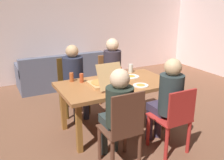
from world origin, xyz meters
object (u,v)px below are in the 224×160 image
object	(u,v)px
plate_0	(141,85)
drinking_glass_0	(72,77)
plate_1	(131,76)
drinking_glass_1	(82,78)
chair_0	(110,78)
person_0	(114,68)
chair_1	(72,83)
chair_2	(123,129)
drinking_glass_2	(131,68)
couch	(61,75)
pizza_box_0	(104,82)
drinking_glass_3	(120,71)
person_2	(118,108)
dining_table	(115,88)
person_3	(168,97)
chair_3	(173,119)
person_1	(74,75)

from	to	relation	value
plate_0	drinking_glass_0	distance (m)	1.05
plate_1	drinking_glass_1	size ratio (longest dim) A/B	1.91
chair_0	drinking_glass_0	bearing A→B (deg)	-150.56
chair_0	person_0	distance (m)	0.27
chair_1	chair_2	size ratio (longest dim) A/B	0.98
person_0	plate_1	distance (m)	0.59
drinking_glass_2	plate_0	bearing A→B (deg)	-109.17
couch	pizza_box_0	bearing A→B (deg)	-90.57
plate_1	chair_2	bearing A→B (deg)	-125.47
pizza_box_0	drinking_glass_1	xyz separation A→B (m)	(-0.24, 0.28, 0.02)
person_0	drinking_glass_3	world-z (taller)	person_0
chair_1	drinking_glass_1	world-z (taller)	chair_1
person_0	person_2	world-z (taller)	person_0
drinking_glass_0	pizza_box_0	bearing A→B (deg)	-46.69
plate_0	drinking_glass_3	xyz separation A→B (m)	(-0.01, 0.60, 0.06)
person_0	plate_1	world-z (taller)	person_0
dining_table	person_3	xyz separation A→B (m)	(0.37, -0.76, 0.06)
pizza_box_0	dining_table	bearing A→B (deg)	3.51
couch	drinking_glass_2	bearing A→B (deg)	-71.50
person_2	drinking_glass_0	size ratio (longest dim) A/B	8.88
chair_1	person_0	bearing A→B (deg)	-15.81
chair_2	plate_1	distance (m)	1.29
plate_1	couch	xyz separation A→B (m)	(-0.54, 2.22, -0.49)
person_3	pizza_box_0	world-z (taller)	person_3
person_0	drinking_glass_2	world-z (taller)	person_0
dining_table	person_2	distance (m)	0.83
person_3	plate_0	size ratio (longest dim) A/B	5.69
chair_2	plate_1	xyz separation A→B (m)	(0.74, 1.03, 0.25)
plate_1	drinking_glass_2	world-z (taller)	drinking_glass_2
dining_table	drinking_glass_3	bearing A→B (deg)	51.40
chair_3	plate_1	world-z (taller)	chair_3
drinking_glass_0	drinking_glass_1	distance (m)	0.16
chair_1	chair_3	world-z (taller)	chair_1
person_1	person_3	size ratio (longest dim) A/B	0.97
couch	chair_0	bearing A→B (deg)	-70.14
chair_0	plate_0	distance (m)	1.19
person_0	couch	bearing A→B (deg)	108.21
chair_1	chair_0	bearing A→B (deg)	-4.81
pizza_box_0	drinking_glass_2	xyz separation A→B (m)	(0.69, 0.39, 0.02)
chair_1	drinking_glass_3	size ratio (longest dim) A/B	7.03
chair_2	pizza_box_0	size ratio (longest dim) A/B	1.88
plate_0	pizza_box_0	bearing A→B (deg)	150.03
plate_0	dining_table	bearing A→B (deg)	134.11
person_2	couch	world-z (taller)	person_2
dining_table	drinking_glass_1	bearing A→B (deg)	148.23
pizza_box_0	person_1	bearing A→B (deg)	101.85
person_1	drinking_glass_3	size ratio (longest dim) A/B	8.91
chair_1	person_3	xyz separation A→B (m)	(0.73, -1.71, 0.22)
person_0	plate_0	world-z (taller)	person_0
drinking_glass_0	couch	xyz separation A→B (m)	(0.38, 2.01, -0.55)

